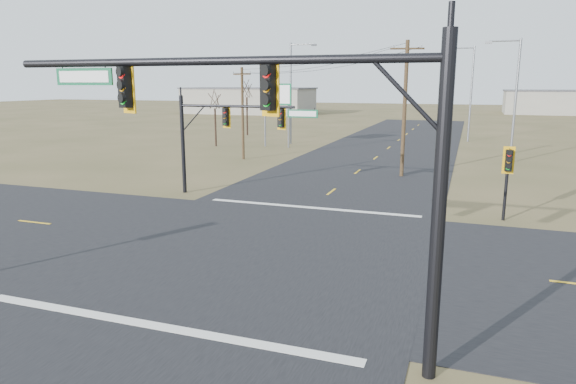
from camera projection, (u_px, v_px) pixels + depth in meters
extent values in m
plane|color=brown|center=(258.00, 248.00, 21.46)|extent=(320.00, 320.00, 0.00)
cube|color=black|center=(258.00, 248.00, 21.46)|extent=(160.00, 14.00, 0.02)
cube|color=black|center=(258.00, 248.00, 21.46)|extent=(14.00, 160.00, 0.02)
cube|color=silver|center=(156.00, 326.00, 14.54)|extent=(12.00, 0.40, 0.01)
cube|color=silver|center=(311.00, 207.00, 28.37)|extent=(12.00, 0.40, 0.01)
cylinder|color=black|center=(439.00, 214.00, 11.28)|extent=(0.32, 0.32, 7.89)
cylinder|color=black|center=(206.00, 61.00, 12.42)|extent=(11.27, 0.20, 0.20)
cube|color=#0B5230|center=(84.00, 77.00, 13.69)|extent=(1.80, 0.05, 0.45)
cylinder|color=black|center=(183.00, 145.00, 31.83)|extent=(0.24, 0.24, 6.04)
cylinder|color=black|center=(236.00, 106.00, 30.13)|extent=(7.33, 0.16, 0.16)
cube|color=#0B5230|center=(303.00, 114.00, 28.86)|extent=(1.80, 0.05, 0.45)
cylinder|color=black|center=(506.00, 185.00, 25.50)|extent=(0.15, 0.15, 3.59)
cylinder|color=#45331D|center=(404.00, 110.00, 37.01)|extent=(0.28, 0.28, 9.75)
cube|color=#45331D|center=(407.00, 49.00, 36.12)|extent=(2.34, 0.68, 0.12)
cylinder|color=#45331D|center=(243.00, 114.00, 45.81)|extent=(0.24, 0.24, 8.15)
cube|color=#45331D|center=(242.00, 74.00, 45.09)|extent=(1.92, 0.75, 0.12)
cylinder|color=slate|center=(265.00, 115.00, 55.27)|extent=(0.18, 0.18, 6.73)
cylinder|color=slate|center=(289.00, 116.00, 54.39)|extent=(0.18, 0.18, 6.73)
cube|color=#0B5230|center=(277.00, 94.00, 54.36)|extent=(3.54, 0.75, 2.24)
cylinder|color=slate|center=(515.00, 102.00, 43.54)|extent=(0.21, 0.21, 10.43)
cylinder|color=slate|center=(505.00, 41.00, 42.91)|extent=(2.50, 0.13, 0.13)
cube|color=slate|center=(489.00, 43.00, 43.34)|extent=(0.58, 0.28, 0.19)
cylinder|color=slate|center=(471.00, 95.00, 59.61)|extent=(0.22, 0.22, 10.92)
cylinder|color=slate|center=(462.00, 48.00, 58.94)|extent=(2.62, 0.13, 0.13)
cube|color=slate|center=(450.00, 49.00, 59.39)|extent=(0.65, 0.41, 0.20)
cylinder|color=slate|center=(291.00, 94.00, 57.38)|extent=(0.22, 0.22, 11.11)
cylinder|color=slate|center=(302.00, 44.00, 55.83)|extent=(2.67, 0.13, 0.13)
cube|color=slate|center=(314.00, 45.00, 55.41)|extent=(0.67, 0.47, 0.20)
cylinder|color=black|center=(215.00, 127.00, 55.84)|extent=(0.20, 0.20, 4.11)
cylinder|color=black|center=(247.00, 116.00, 67.68)|extent=(0.23, 0.23, 4.98)
cube|color=gray|center=(249.00, 101.00, 116.93)|extent=(28.00, 14.00, 5.50)
cube|color=gray|center=(552.00, 103.00, 114.23)|extent=(20.00, 12.00, 5.00)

